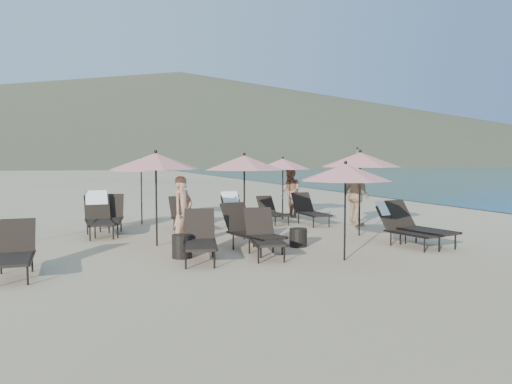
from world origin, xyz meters
name	(u,v)px	position (x,y,z in m)	size (l,w,h in m)	color
ground	(317,250)	(0.00, 0.00, 0.00)	(800.00, 800.00, 0.00)	#D6BA8C
volcanic_headland	(197,119)	(71.37, 302.62, 26.49)	(690.00, 690.00, 55.00)	brown
lounger_0	(15,251)	(-6.18, -0.33, 0.44)	(0.64, 1.65, 0.95)	black
lounger_1	(200,238)	(-2.77, -0.14, 0.46)	(1.04, 1.83, 0.99)	black
lounger_2	(250,229)	(-1.43, 0.50, 0.48)	(1.08, 1.90, 1.03)	black
lounger_3	(264,235)	(-1.36, -0.15, 0.45)	(0.92, 1.77, 0.97)	black
lounger_4	(418,225)	(2.56, -0.27, 0.48)	(1.02, 1.90, 1.03)	black
lounger_5	(403,225)	(2.18, -0.22, 0.49)	(0.90, 1.73, 1.03)	black
lounger_6	(98,214)	(-4.53, 4.09, 0.56)	(0.73, 1.89, 1.17)	black
lounger_7	(109,216)	(-4.23, 4.25, 0.49)	(0.98, 1.90, 1.04)	black
lounger_8	(185,215)	(-2.17, 3.99, 0.45)	(0.68, 1.67, 0.95)	black
lounger_9	(236,210)	(-0.50, 4.33, 0.49)	(0.68, 1.68, 1.03)	black
lounger_10	(272,211)	(0.79, 4.61, 0.39)	(0.65, 1.50, 0.84)	black
lounger_11	(310,210)	(1.81, 3.98, 0.45)	(0.65, 1.68, 0.96)	black
umbrella_open_0	(156,161)	(-3.32, 1.81, 2.02)	(2.12, 2.12, 2.28)	black
umbrella_open_1	(244,163)	(-1.04, 2.03, 1.97)	(2.07, 2.07, 2.23)	black
umbrella_open_2	(360,160)	(2.03, 1.47, 2.04)	(2.15, 2.15, 2.31)	black
umbrella_open_3	(141,165)	(-3.14, 5.80, 1.85)	(1.95, 1.95, 2.10)	black
umbrella_open_4	(283,164)	(1.53, 5.45, 1.88)	(1.98, 1.98, 2.13)	black
umbrella_open_5	(345,172)	(0.00, -1.21, 1.80)	(1.89, 1.89, 2.04)	black
umbrella_closed_0	(357,171)	(3.23, 3.53, 1.68)	(0.28, 0.28, 2.42)	black
side_table_0	(182,246)	(-3.06, 0.20, 0.25)	(0.42, 0.42, 0.49)	black
side_table_1	(298,237)	(-0.21, 0.55, 0.22)	(0.42, 0.42, 0.43)	black
beachgoer_a	(183,211)	(-2.73, 1.60, 0.83)	(0.61, 0.40, 1.66)	tan
beachgoer_b	(290,192)	(2.04, 5.96, 0.88)	(0.86, 0.67, 1.76)	#A67255
beachgoer_c	(356,195)	(2.99, 3.17, 0.94)	(1.10, 0.46, 1.88)	tan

